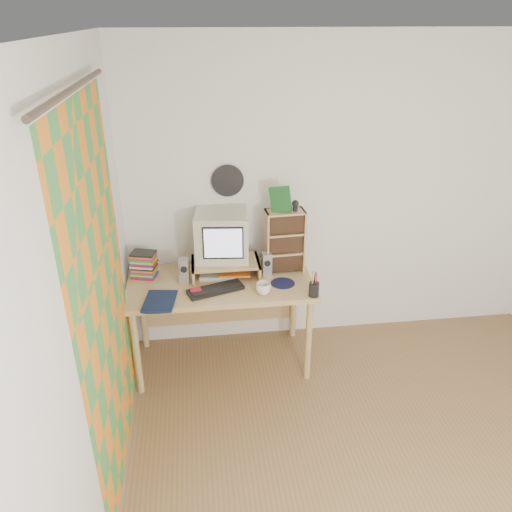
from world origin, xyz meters
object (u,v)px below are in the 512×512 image
object	(u,v)px
dvd_stack	(144,262)
mug	(263,289)
crt_monitor	(222,237)
desk	(220,292)
keyboard	(216,289)
cd_rack	(284,241)
diary	(144,300)

from	to	relation	value
dvd_stack	mug	distance (m)	0.95
crt_monitor	mug	bearing A→B (deg)	-48.70
desk	crt_monitor	world-z (taller)	crt_monitor
desk	mug	distance (m)	0.45
crt_monitor	mug	size ratio (longest dim) A/B	3.54
keyboard	dvd_stack	size ratio (longest dim) A/B	1.63
dvd_stack	mug	bearing A→B (deg)	-7.46
desk	crt_monitor	xyz separation A→B (m)	(0.03, 0.09, 0.44)
keyboard	cd_rack	xyz separation A→B (m)	(0.56, 0.28, 0.24)
dvd_stack	cd_rack	size ratio (longest dim) A/B	0.51
keyboard	mug	world-z (taller)	mug
mug	diary	xyz separation A→B (m)	(-0.85, -0.02, -0.02)
crt_monitor	diary	xyz separation A→B (m)	(-0.58, -0.40, -0.28)
crt_monitor	keyboard	size ratio (longest dim) A/B	0.94
desk	mug	world-z (taller)	mug
crt_monitor	dvd_stack	xyz separation A→B (m)	(-0.60, -0.01, -0.18)
keyboard	cd_rack	size ratio (longest dim) A/B	0.83
dvd_stack	cd_rack	world-z (taller)	cd_rack
cd_rack	mug	xyz separation A→B (m)	(-0.21, -0.36, -0.21)
mug	keyboard	bearing A→B (deg)	166.63
dvd_stack	diary	bearing A→B (deg)	-70.91
cd_rack	diary	size ratio (longest dim) A/B	1.90
crt_monitor	dvd_stack	size ratio (longest dim) A/B	1.53
desk	keyboard	distance (m)	0.26
keyboard	dvd_stack	bearing A→B (deg)	133.24
keyboard	diary	world-z (taller)	diary
dvd_stack	cd_rack	distance (m)	1.09
mug	dvd_stack	bearing A→B (deg)	156.98
mug	diary	bearing A→B (deg)	-178.52
keyboard	mug	size ratio (longest dim) A/B	3.75
crt_monitor	dvd_stack	world-z (taller)	crt_monitor
diary	cd_rack	bearing A→B (deg)	27.34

